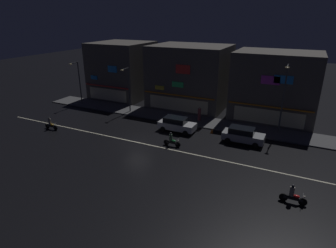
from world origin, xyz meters
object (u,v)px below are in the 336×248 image
Objects in this scene: motorcycle_lead at (172,140)px; motorcycle_following at (51,124)px; pedestrian_on_sidewalk at (199,114)px; traffic_cone at (212,131)px; streetlamp_west at (78,79)px; parked_car_near_kerb at (177,124)px; streetlamp_east at (284,94)px; streetlamp_mid at (128,86)px; parked_car_trailing at (243,135)px; motorcycle_opposite_lane at (293,195)px.

motorcycle_lead and motorcycle_following have the same top height.
pedestrian_on_sidewalk is 0.93× the size of motorcycle_following.
streetlamp_west is at bearing 174.36° from traffic_cone.
parked_car_near_kerb is at bearing -10.62° from streetlamp_west.
streetlamp_west is 28.28m from streetlamp_east.
motorcycle_following is (-4.96, -9.29, -3.19)m from streetlamp_mid.
parked_car_trailing is at bearing -15.94° from traffic_cone.
streetlamp_mid reaches higher than motorcycle_opposite_lane.
pedestrian_on_sidewalk is 17.57m from motorcycle_opposite_lane.
motorcycle_opposite_lane is at bearing -80.12° from streetlamp_east.
motorcycle_following is (-13.68, -6.02, -0.24)m from parked_car_near_kerb.
streetlamp_west is 11.47× the size of traffic_cone.
streetlamp_east is at bearing -78.67° from motorcycle_opposite_lane.
streetlamp_mid reaches higher than motorcycle_following.
parked_car_near_kerb is 15.79m from motorcycle_opposite_lane.
streetlamp_mid is 13.30m from traffic_cone.
parked_car_trailing is 7.61m from motorcycle_lead.
motorcycle_following and motorcycle_opposite_lane have the same top height.
motorcycle_lead is at bearing 106.94° from parked_car_near_kerb.
motorcycle_lead is at bearing 23.14° from pedestrian_on_sidewalk.
parked_car_near_kerb is 2.26× the size of motorcycle_lead.
motorcycle_lead is at bearing -147.60° from parked_car_trailing.
parked_car_near_kerb reaches higher than motorcycle_opposite_lane.
parked_car_trailing is at bearing -57.18° from motorcycle_opposite_lane.
pedestrian_on_sidewalk is (10.00, 0.90, -2.87)m from streetlamp_mid.
streetlamp_east is (28.25, 0.91, 0.78)m from streetlamp_west.
streetlamp_west reaches higher than streetlamp_mid.
streetlamp_west reaches higher than parked_car_trailing.
traffic_cone is at bearing 62.82° from motorcycle_lead.
motorcycle_opposite_lane is (11.81, -13.01, -0.32)m from pedestrian_on_sidewalk.
streetlamp_east reaches higher than streetlamp_mid.
motorcycle_following is at bearing -68.01° from streetlamp_west.
streetlamp_mid is 11.14× the size of traffic_cone.
streetlamp_west is at bearing -20.19° from motorcycle_opposite_lane.
motorcycle_following is (-14.89, -2.05, 0.00)m from motorcycle_lead.
pedestrian_on_sidewalk is at bearing 2.76° from streetlamp_west.
motorcycle_opposite_lane is at bearing -47.51° from traffic_cone.
streetlamp_east reaches higher than motorcycle_opposite_lane.
motorcycle_lead reaches higher than traffic_cone.
traffic_cone is (2.65, -3.01, -0.68)m from pedestrian_on_sidewalk.
traffic_cone is at bearing -9.47° from streetlamp_mid.
traffic_cone is (-6.89, -3.02, -4.42)m from streetlamp_east.
parked_car_trailing is 7.82× the size of traffic_cone.
motorcycle_opposite_lane is at bearing -58.63° from parked_car_trailing.
streetlamp_west is at bearing -179.98° from streetlamp_mid.
motorcycle_lead is (-6.42, -4.08, -0.24)m from parked_car_trailing.
motorcycle_lead is (18.64, -7.24, -3.28)m from streetlamp_west.
motorcycle_following is at bearing -157.80° from traffic_cone.
streetlamp_west is 20.27m from motorcycle_lead.
streetlamp_mid reaches higher than traffic_cone.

